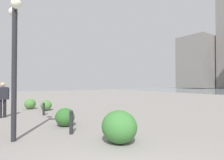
{
  "coord_description": "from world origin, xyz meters",
  "views": [
    {
      "loc": [
        -1.76,
        1.39,
        1.67
      ],
      "look_at": [
        8.07,
        -5.49,
        1.89
      ],
      "focal_mm": 28.03,
      "sensor_mm": 36.0,
      "label": 1
    }
  ],
  "objects_px": {
    "pedestrian": "(3,97)",
    "lamppost": "(14,49)",
    "bollard_near": "(71,121)",
    "bollard_mid": "(44,109)"
  },
  "relations": [
    {
      "from": "bollard_near",
      "to": "bollard_mid",
      "type": "distance_m",
      "value": 4.02
    },
    {
      "from": "lamppost",
      "to": "pedestrian",
      "type": "height_order",
      "value": "lamppost"
    },
    {
      "from": "lamppost",
      "to": "bollard_near",
      "type": "xyz_separation_m",
      "value": [
        -0.27,
        -1.63,
        -2.25
      ]
    },
    {
      "from": "lamppost",
      "to": "pedestrian",
      "type": "bearing_deg",
      "value": 0.71
    },
    {
      "from": "bollard_near",
      "to": "lamppost",
      "type": "bearing_deg",
      "value": 80.52
    },
    {
      "from": "bollard_mid",
      "to": "pedestrian",
      "type": "bearing_deg",
      "value": 74.38
    },
    {
      "from": "pedestrian",
      "to": "lamppost",
      "type": "bearing_deg",
      "value": -179.29
    },
    {
      "from": "bollard_mid",
      "to": "bollard_near",
      "type": "bearing_deg",
      "value": 178.39
    },
    {
      "from": "lamppost",
      "to": "bollard_mid",
      "type": "relative_size",
      "value": 6.09
    },
    {
      "from": "pedestrian",
      "to": "bollard_mid",
      "type": "distance_m",
      "value": 1.97
    }
  ]
}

